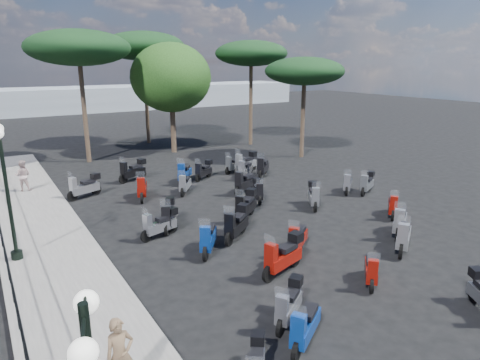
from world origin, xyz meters
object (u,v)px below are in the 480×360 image
scooter_22 (263,168)px  pine_0 (143,46)px  scooter_3 (160,225)px  scooter_16 (184,173)px  scooter_25 (393,206)px  pine_3 (305,72)px  scooter_30 (246,206)px  scooter_28 (246,163)px  pine_2 (78,48)px  scooter_17 (204,171)px  scooter_21 (258,191)px  scooter_20 (314,196)px  scooter_26 (348,184)px  scooter_29 (245,170)px  scooter_23 (233,165)px  scooter_19 (400,222)px  scooter_31 (403,237)px  scooter_2 (208,239)px  scooter_9 (168,216)px  lamp_post_1 (6,183)px  scooter_13 (371,270)px  scooter_5 (133,171)px  scooter_4 (84,187)px  scooter_11 (142,189)px  scooter_27 (367,184)px  broadleaf_tree (171,78)px  pedestrian_far (23,176)px  pine_1 (251,54)px  scooter_6 (289,305)px  scooter_15 (245,183)px  woman (120,355)px  scooter_14 (297,239)px  scooter_10 (185,185)px  scooter_7 (283,257)px  scooter_1 (305,327)px

scooter_22 → pine_0: (-1.78, 13.19, 6.76)m
scooter_3 → scooter_16: bearing=-48.0°
scooter_25 → pine_3: 12.77m
scooter_3 → scooter_30: 3.64m
scooter_28 → pine_2: pine_2 is taller
scooter_17 → scooter_21: 4.70m
scooter_20 → scooter_26: bearing=-131.0°
scooter_16 → scooter_29: 3.33m
scooter_23 → scooter_3: bearing=107.3°
scooter_19 → scooter_31: 1.42m
scooter_2 → scooter_16: bearing=-73.0°
scooter_9 → scooter_23: 8.94m
scooter_21 → scooter_28: size_ratio=0.81×
scooter_2 → scooter_29: (6.13, 7.31, -0.02)m
lamp_post_1 → scooter_13: (8.50, -6.84, -2.21)m
scooter_26 → scooter_5: bearing=6.9°
scooter_4 → scooter_11: scooter_11 is taller
scooter_9 → scooter_27: size_ratio=1.07×
pine_0 → broadleaf_tree: bearing=-86.3°
pedestrian_far → scooter_25: bearing=160.7°
scooter_23 → pine_1: 10.85m
lamp_post_1 → broadleaf_tree: (11.18, 13.46, 2.50)m
scooter_6 → scooter_15: (4.87, 9.61, 0.04)m
scooter_17 → scooter_19: scooter_19 is taller
scooter_20 → pine_2: bearing=-32.3°
scooter_25 → scooter_20: bearing=-3.0°
woman → scooter_4: (2.23, 13.14, -0.37)m
broadleaf_tree → pine_3: 8.96m
scooter_26 → scooter_30: scooter_30 is taller
scooter_13 → scooter_25: (5.10, 3.39, 0.03)m
scooter_27 → scooter_14: bearing=89.0°
scooter_4 → scooter_20: bearing=-149.7°
scooter_13 → scooter_5: bearing=-35.6°
lamp_post_1 → pine_3: pine_3 is taller
pedestrian_far → pine_0: (9.85, 9.70, 6.38)m
scooter_5 → scooter_31: 14.28m
scooter_23 → scooter_31: (-0.61, -12.14, 0.07)m
scooter_13 → scooter_19: bearing=-106.6°
woman → scooter_10: size_ratio=1.10×
scooter_21 → scooter_30: bearing=69.4°
broadleaf_tree → scooter_11: bearing=-121.1°
pine_1 → pine_3: bearing=-85.7°
scooter_17 → scooter_6: bearing=129.0°
lamp_post_1 → scooter_30: 8.55m
scooter_29 → pedestrian_far: bearing=36.6°
scooter_7 → pine_2: 19.57m
scooter_1 → scooter_17: size_ratio=1.05×
pedestrian_far → scooter_20: bearing=163.0°
scooter_2 → scooter_3: bearing=-30.9°
scooter_19 → scooter_7: bearing=57.5°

